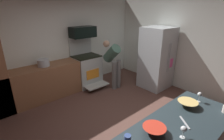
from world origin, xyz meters
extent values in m
cube|color=brown|center=(0.00, 0.00, -0.01)|extent=(5.20, 4.80, 0.02)
cube|color=white|center=(0.00, 2.34, 1.30)|extent=(5.20, 0.12, 2.60)
cube|color=white|center=(2.54, 0.00, 1.30)|extent=(0.12, 4.80, 2.60)
cube|color=brown|center=(-0.90, 1.98, 0.45)|extent=(2.40, 0.60, 0.90)
cube|color=#B6BFBD|center=(0.52, 1.96, 0.46)|extent=(0.76, 0.64, 0.92)
cube|color=black|center=(0.52, 1.96, 0.94)|extent=(0.76, 0.64, 0.03)
cube|color=#B6BFBD|center=(0.52, 2.25, 1.22)|extent=(0.76, 0.06, 0.54)
cube|color=orange|center=(0.52, 1.63, 0.45)|extent=(0.44, 0.01, 0.28)
cube|color=#B6BFBD|center=(0.52, 1.47, 0.14)|extent=(0.72, 0.34, 0.03)
cube|color=black|center=(0.52, 2.06, 1.64)|extent=(0.74, 0.38, 0.31)
cube|color=silver|center=(2.03, 0.48, 0.90)|extent=(0.83, 0.77, 1.80)
cylinder|color=silver|center=(1.99, 0.08, 0.99)|extent=(0.02, 0.02, 0.81)
cylinder|color=silver|center=(2.07, 0.08, 0.99)|extent=(0.02, 0.02, 0.81)
cube|color=#DA529E|center=(2.18, 0.09, 0.81)|extent=(0.20, 0.01, 0.26)
cylinder|color=slate|center=(0.96, 1.17, 0.43)|extent=(0.14, 0.14, 0.86)
cylinder|color=slate|center=(1.13, 1.17, 0.43)|extent=(0.14, 0.14, 0.86)
cylinder|color=#466B5B|center=(1.04, 1.37, 1.04)|extent=(0.30, 0.61, 0.60)
sphere|color=tan|center=(1.04, 1.62, 1.29)|extent=(0.20, 0.20, 0.20)
cone|color=#E5C370|center=(0.18, -1.34, 0.94)|extent=(0.29, 0.29, 0.08)
cone|color=red|center=(-0.68, -1.35, 0.94)|extent=(0.28, 0.28, 0.08)
cylinder|color=silver|center=(0.44, -1.40, 0.90)|extent=(0.06, 0.06, 0.01)
cylinder|color=silver|center=(0.44, -1.40, 0.95)|extent=(0.01, 0.01, 0.09)
ellipsoid|color=silver|center=(0.44, -1.40, 1.03)|extent=(0.07, 0.07, 0.07)
cylinder|color=silver|center=(-0.51, -1.62, 0.90)|extent=(0.06, 0.06, 0.01)
cylinder|color=silver|center=(-0.51, -1.62, 0.95)|extent=(0.01, 0.01, 0.08)
ellipsoid|color=silver|center=(-0.51, -1.62, 1.02)|extent=(0.07, 0.07, 0.07)
cylinder|color=#385090|center=(-1.03, -1.25, 0.95)|extent=(0.08, 0.08, 0.09)
cube|color=#B7BABF|center=(-0.23, -1.51, 0.90)|extent=(0.18, 0.23, 0.01)
cylinder|color=#B2BCC6|center=(-0.75, 1.98, 0.99)|extent=(0.30, 0.30, 0.18)
camera|label=1|loc=(-2.14, -2.25, 2.30)|focal=27.06mm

